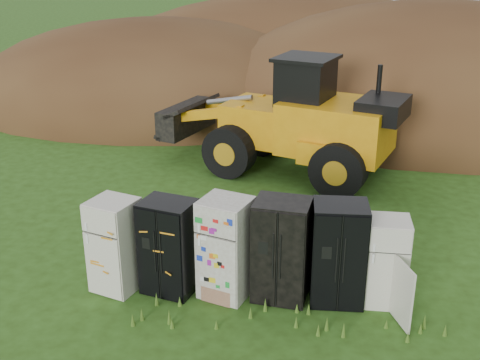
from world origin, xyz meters
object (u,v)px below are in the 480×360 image
(fridge_sticker, at_px, (226,248))
(wheel_loader, at_px, (276,114))
(fridge_black_side, at_px, (169,247))
(fridge_dark_mid, at_px, (281,250))
(fridge_open_door, at_px, (386,261))
(fridge_leftmost, at_px, (115,245))
(fridge_black_right, at_px, (338,253))

(fridge_sticker, height_order, wheel_loader, wheel_loader)
(fridge_black_side, relative_size, fridge_dark_mid, 0.94)
(fridge_dark_mid, relative_size, fridge_open_door, 1.16)
(fridge_dark_mid, bearing_deg, fridge_open_door, 9.25)
(fridge_leftmost, distance_m, fridge_sticker, 2.01)
(fridge_sticker, xyz_separation_m, fridge_dark_mid, (0.98, 0.02, 0.00))
(fridge_black_right, bearing_deg, fridge_dark_mid, 178.48)
(fridge_leftmost, bearing_deg, wheel_loader, 88.51)
(fridge_black_right, xyz_separation_m, fridge_open_door, (0.82, 0.02, -0.13))
(fridge_sticker, bearing_deg, fridge_black_right, 20.48)
(fridge_leftmost, relative_size, fridge_dark_mid, 0.94)
(fridge_black_side, xyz_separation_m, wheel_loader, (1.62, 6.48, 0.74))
(fridge_black_side, height_order, fridge_sticker, fridge_sticker)
(fridge_sticker, bearing_deg, fridge_open_door, 20.79)
(fridge_open_door, bearing_deg, fridge_dark_mid, -177.77)
(fridge_leftmost, distance_m, fridge_black_side, 0.98)
(fridge_open_door, bearing_deg, fridge_sticker, -177.41)
(fridge_black_right, bearing_deg, fridge_black_side, 178.49)
(fridge_black_side, relative_size, wheel_loader, 0.26)
(fridge_open_door, distance_m, wheel_loader, 6.90)
(fridge_sticker, height_order, fridge_dark_mid, fridge_dark_mid)
(fridge_sticker, relative_size, fridge_open_door, 1.16)
(fridge_leftmost, height_order, fridge_black_right, fridge_black_right)
(fridge_dark_mid, bearing_deg, fridge_black_right, 8.33)
(fridge_open_door, relative_size, wheel_loader, 0.24)
(fridge_dark_mid, height_order, fridge_black_right, fridge_dark_mid)
(fridge_sticker, bearing_deg, fridge_black_side, -162.30)
(fridge_dark_mid, bearing_deg, wheel_loader, 102.47)
(fridge_leftmost, distance_m, wheel_loader, 7.05)
(fridge_leftmost, xyz_separation_m, fridge_sticker, (2.01, -0.01, 0.06))
(fridge_black_side, bearing_deg, fridge_open_door, 16.50)
(fridge_dark_mid, xyz_separation_m, fridge_black_right, (0.99, -0.01, -0.00))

